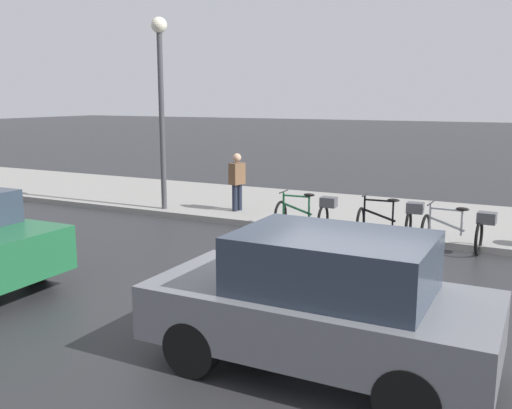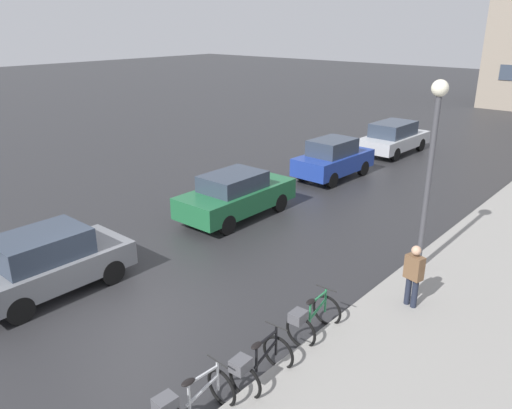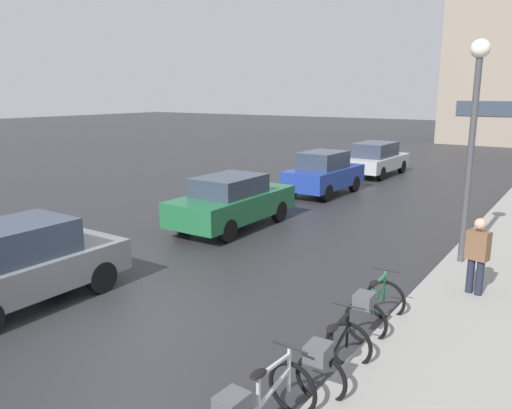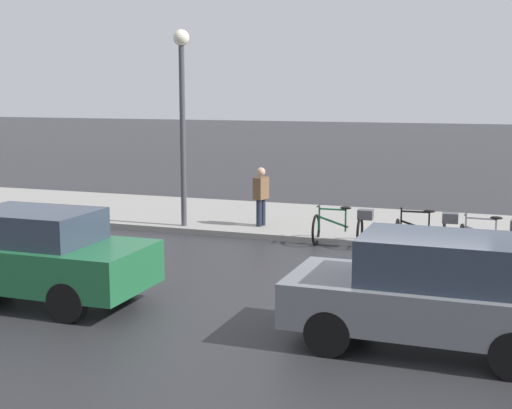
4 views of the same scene
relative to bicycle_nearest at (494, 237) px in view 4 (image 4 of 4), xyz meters
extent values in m
plane|color=#28282B|center=(-3.43, 1.24, -0.48)|extent=(140.00, 140.00, 0.00)
cube|color=gray|center=(2.57, 11.24, -0.41)|extent=(4.80, 60.00, 0.14)
torus|color=black|center=(0.04, 0.66, -0.13)|extent=(0.72, 0.10, 0.71)
torus|color=black|center=(-0.02, -0.37, -0.13)|extent=(0.72, 0.10, 0.71)
cube|color=#ADAFB5|center=(0.00, -0.03, 0.13)|extent=(0.04, 0.04, 0.50)
cube|color=#ADAFB5|center=(0.03, 0.59, 0.16)|extent=(0.04, 0.04, 0.57)
cube|color=#ADAFB5|center=(0.02, 0.28, 0.37)|extent=(0.07, 0.62, 0.04)
cube|color=#ADAFB5|center=(0.01, 0.25, 0.08)|extent=(0.08, 0.70, 0.25)
ellipsoid|color=black|center=(0.00, -0.03, 0.41)|extent=(0.15, 0.27, 0.07)
cylinder|color=black|center=(0.03, 0.59, 0.47)|extent=(0.50, 0.06, 0.03)
torus|color=black|center=(0.17, 2.06, -0.12)|extent=(0.72, 0.11, 0.72)
torus|color=black|center=(0.24, 1.05, -0.12)|extent=(0.72, 0.11, 0.72)
cube|color=black|center=(0.21, 1.38, 0.14)|extent=(0.04, 0.04, 0.53)
cube|color=black|center=(0.17, 1.99, 0.18)|extent=(0.04, 0.04, 0.62)
cube|color=black|center=(0.19, 1.68, 0.41)|extent=(0.08, 0.61, 0.04)
cube|color=black|center=(0.20, 1.66, 0.09)|extent=(0.08, 0.69, 0.25)
ellipsoid|color=black|center=(0.21, 1.38, 0.44)|extent=(0.16, 0.27, 0.07)
cylinder|color=black|center=(0.17, 1.99, 0.51)|extent=(0.50, 0.06, 0.03)
cube|color=#4C4C51|center=(0.24, 0.93, 0.31)|extent=(0.30, 0.36, 0.22)
torus|color=black|center=(0.04, 3.92, -0.12)|extent=(0.73, 0.09, 0.73)
torus|color=black|center=(0.09, 2.90, -0.12)|extent=(0.73, 0.09, 0.73)
cube|color=#237042|center=(0.08, 3.23, 0.14)|extent=(0.04, 0.04, 0.52)
cube|color=#237042|center=(0.05, 3.84, 0.16)|extent=(0.04, 0.04, 0.56)
cube|color=#237042|center=(0.06, 3.54, 0.38)|extent=(0.06, 0.61, 0.04)
cube|color=#237042|center=(0.06, 3.51, 0.09)|extent=(0.07, 0.70, 0.25)
ellipsoid|color=black|center=(0.08, 3.23, 0.43)|extent=(0.15, 0.27, 0.07)
cylinder|color=black|center=(0.05, 3.84, 0.46)|extent=(0.50, 0.05, 0.03)
cube|color=#4C4C51|center=(0.10, 2.78, 0.30)|extent=(0.30, 0.35, 0.22)
cube|color=slate|center=(-5.91, 0.72, 0.15)|extent=(1.79, 3.83, 0.63)
cube|color=#2D3847|center=(-5.91, 0.57, 0.79)|extent=(1.46, 2.10, 0.64)
cylinder|color=black|center=(-6.69, 1.91, -0.16)|extent=(0.22, 0.64, 0.64)
cylinder|color=black|center=(-5.11, 1.91, -0.16)|extent=(0.22, 0.64, 0.64)
cube|color=#1E6038|center=(-5.91, 7.40, 0.19)|extent=(1.83, 4.34, 0.71)
cube|color=#2D3847|center=(-5.91, 7.22, 0.82)|extent=(1.49, 2.10, 0.54)
cylinder|color=black|center=(-6.69, 6.05, -0.16)|extent=(0.23, 0.64, 0.64)
cylinder|color=black|center=(-5.10, 6.07, -0.16)|extent=(0.23, 0.64, 0.64)
cylinder|color=#1E2333|center=(1.09, 5.70, -0.07)|extent=(0.14, 0.14, 0.83)
cylinder|color=#1E2333|center=(1.26, 5.66, -0.07)|extent=(0.14, 0.14, 0.83)
cube|color=brown|center=(1.18, 5.68, 0.63)|extent=(0.44, 0.32, 0.56)
sphere|color=tan|center=(1.18, 5.68, 1.05)|extent=(0.22, 0.22, 0.22)
cylinder|color=#424247|center=(0.53, 7.54, 1.86)|extent=(0.14, 0.14, 4.68)
sphere|color=#F2EACC|center=(0.53, 7.54, 4.36)|extent=(0.40, 0.40, 0.40)
camera|label=1|loc=(-11.62, -1.40, 2.56)|focal=40.00mm
camera|label=2|loc=(5.07, -4.20, 5.81)|focal=35.00mm
camera|label=3|loc=(2.77, -4.16, 3.45)|focal=35.00mm
camera|label=4|loc=(-15.66, -0.32, 3.05)|focal=50.00mm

